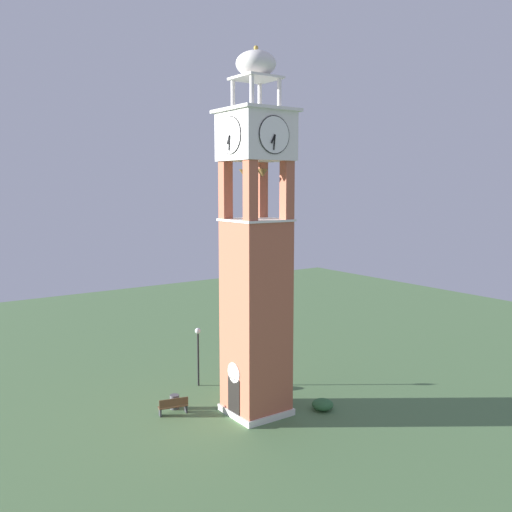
% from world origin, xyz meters
% --- Properties ---
extents(ground, '(80.00, 80.00, 0.00)m').
position_xyz_m(ground, '(0.00, 0.00, 0.00)').
color(ground, '#517547').
extents(clock_tower, '(3.48, 3.48, 19.52)m').
position_xyz_m(clock_tower, '(0.00, -0.00, 8.15)').
color(clock_tower, '#AD5B42').
rests_on(clock_tower, ground).
extents(park_bench, '(0.80, 1.66, 0.95)m').
position_xyz_m(park_bench, '(-2.38, -3.85, 0.48)').
color(park_bench, brown).
rests_on(park_bench, ground).
extents(lamp_post, '(0.36, 0.36, 3.69)m').
position_xyz_m(lamp_post, '(-5.53, -0.50, 2.58)').
color(lamp_post, black).
rests_on(lamp_post, ground).
extents(trash_bin, '(0.52, 0.52, 0.80)m').
position_xyz_m(trash_bin, '(-3.08, -3.41, 0.40)').
color(trash_bin, '#4C4C51').
rests_on(trash_bin, ground).
extents(shrub_near_entry, '(1.01, 1.01, 1.04)m').
position_xyz_m(shrub_near_entry, '(-3.73, 1.08, 0.52)').
color(shrub_near_entry, '#336638').
rests_on(shrub_near_entry, ground).
extents(shrub_left_of_tower, '(1.20, 1.20, 0.61)m').
position_xyz_m(shrub_left_of_tower, '(1.84, 3.25, 0.31)').
color(shrub_left_of_tower, '#336638').
rests_on(shrub_left_of_tower, ground).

